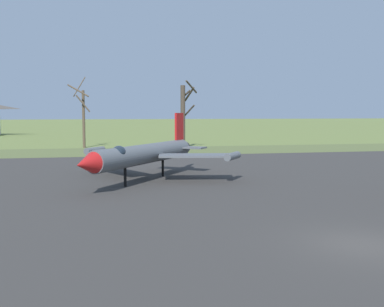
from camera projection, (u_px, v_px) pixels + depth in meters
ground_plane at (362, 246)px, 16.55m from camera, size 600.00×600.00×0.00m
asphalt_apron at (246, 187)px, 29.49m from camera, size 104.31×44.24×0.05m
grass_verge_strip at (175, 151)px, 56.91m from camera, size 164.31×12.00×0.06m
jet_fighter_rear_center at (144, 154)px, 31.42m from camera, size 11.60×12.61×4.83m
bare_tree_far_right at (83, 114)px, 61.47m from camera, size 2.97×3.44×9.79m
bare_tree_backdrop_extra at (184, 114)px, 60.15m from camera, size 2.29×3.51×9.02m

